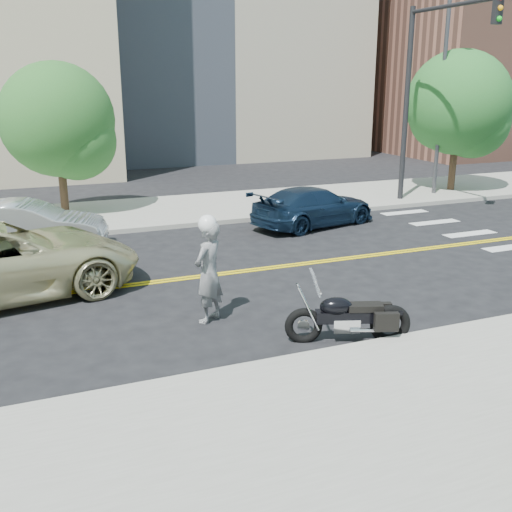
{
  "coord_description": "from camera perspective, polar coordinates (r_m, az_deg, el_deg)",
  "views": [
    {
      "loc": [
        -3.96,
        -13.27,
        4.54
      ],
      "look_at": [
        0.37,
        -2.67,
        1.2
      ],
      "focal_mm": 42.0,
      "sensor_mm": 36.0,
      "label": 1
    }
  ],
  "objects": [
    {
      "name": "sidewalk_far",
      "position": [
        21.61,
        -11.19,
        4.03
      ],
      "size": [
        60.0,
        5.0,
        0.15
      ],
      "primitive_type": "cube",
      "color": "#9E9B91",
      "rests_on": "ground_plane"
    },
    {
      "name": "tree_far_a",
      "position": [
        21.66,
        -18.41,
        12.2
      ],
      "size": [
        3.83,
        3.83,
        5.23
      ],
      "rotation": [
        0.0,
        0.0,
        0.06
      ],
      "color": "#382619",
      "rests_on": "ground"
    },
    {
      "name": "parked_car_silver",
      "position": [
        17.76,
        -20.92,
        2.67
      ],
      "size": [
        4.45,
        2.49,
        1.39
      ],
      "primitive_type": "imported",
      "rotation": [
        0.0,
        0.0,
        1.31
      ],
      "color": "#B6BABE",
      "rests_on": "ground"
    },
    {
      "name": "motorcycle",
      "position": [
        10.89,
        8.87,
        -4.74
      ],
      "size": [
        2.3,
        1.37,
        1.34
      ],
      "primitive_type": null,
      "rotation": [
        0.0,
        0.0,
        -0.34
      ],
      "color": "black",
      "rests_on": "ground"
    },
    {
      "name": "motorcyclist",
      "position": [
        11.57,
        -4.55,
        -1.25
      ],
      "size": [
        0.87,
        0.84,
        2.14
      ],
      "rotation": [
        0.0,
        0.0,
        3.82
      ],
      "color": "#B3B3B8",
      "rests_on": "ground"
    },
    {
      "name": "lamp_post",
      "position": [
        25.41,
        17.29,
        14.68
      ],
      "size": [
        0.16,
        0.16,
        8.0
      ],
      "primitive_type": "cylinder",
      "color": "#4C4C51",
      "rests_on": "sidewalk_far"
    },
    {
      "name": "sidewalk_near",
      "position": [
        8.3,
        10.78,
        -16.6
      ],
      "size": [
        60.0,
        5.0,
        0.15
      ],
      "primitive_type": "cube",
      "color": "#9E9B91",
      "rests_on": "ground_plane"
    },
    {
      "name": "parked_car_blue",
      "position": [
        19.61,
        5.52,
        4.72
      ],
      "size": [
        4.73,
        2.88,
        1.28
      ],
      "primitive_type": "imported",
      "rotation": [
        0.0,
        0.0,
        1.84
      ],
      "color": "#162942",
      "rests_on": "ground"
    },
    {
      "name": "ground_plane",
      "position": [
        14.57,
        -5.31,
        -1.96
      ],
      "size": [
        120.0,
        120.0,
        0.0
      ],
      "primitive_type": "plane",
      "color": "black",
      "rests_on": "ground"
    },
    {
      "name": "tree_far_b",
      "position": [
        26.5,
        18.72,
        13.66
      ],
      "size": [
        4.22,
        4.22,
        5.84
      ],
      "rotation": [
        0.0,
        0.0,
        -0.17
      ],
      "color": "#382619",
      "rests_on": "ground"
    },
    {
      "name": "traffic_light",
      "position": [
        23.05,
        15.69,
        16.02
      ],
      "size": [
        0.28,
        4.5,
        7.0
      ],
      "color": "black",
      "rests_on": "sidewalk_far"
    },
    {
      "name": "building_right",
      "position": [
        44.8,
        20.75,
        17.14
      ],
      "size": [
        14.0,
        12.0,
        12.0
      ],
      "primitive_type": "cube",
      "color": "#8C5947",
      "rests_on": "ground_plane"
    }
  ]
}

